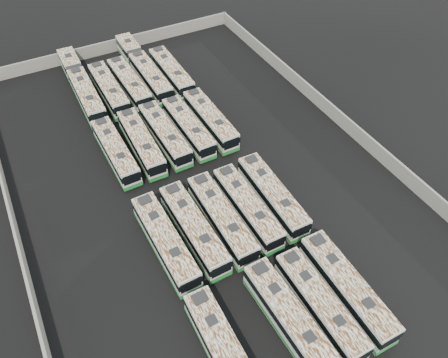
{
  "coord_description": "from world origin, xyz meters",
  "views": [
    {
      "loc": [
        -15.7,
        -34.46,
        40.19
      ],
      "look_at": [
        1.75,
        -1.89,
        1.6
      ],
      "focal_mm": 35.0,
      "sensor_mm": 36.0,
      "label": 1
    }
  ],
  "objects_px": {
    "bus_midfront_far_right": "(272,196)",
    "bus_midback_far_left": "(116,152)",
    "bus_front_far_right": "(347,288)",
    "bus_midfront_right": "(247,207)",
    "bus_front_right": "(319,305)",
    "bus_midback_left": "(141,143)",
    "bus_back_left": "(109,90)",
    "bus_front_far_left": "(225,354)",
    "bus_back_center": "(130,84)",
    "bus_back_right": "(143,68)",
    "bus_midfront_center": "(222,219)",
    "bus_back_far_right": "(172,73)",
    "bus_midback_right": "(188,128)",
    "bus_midback_far_right": "(210,120)",
    "bus_back_far_left": "(81,85)",
    "bus_midfront_far_left": "(165,242)",
    "bus_front_center": "(290,319)",
    "bus_midback_center": "(165,134)",
    "bus_midfront_left": "(194,229)"
  },
  "relations": [
    {
      "from": "bus_midfront_far_right",
      "to": "bus_midback_far_left",
      "type": "distance_m",
      "value": 21.21
    },
    {
      "from": "bus_front_far_right",
      "to": "bus_midfront_right",
      "type": "distance_m",
      "value": 14.0
    },
    {
      "from": "bus_front_right",
      "to": "bus_midback_left",
      "type": "bearing_deg",
      "value": 102.79
    },
    {
      "from": "bus_back_left",
      "to": "bus_front_far_right",
      "type": "bearing_deg",
      "value": -77.22
    },
    {
      "from": "bus_front_far_left",
      "to": "bus_back_center",
      "type": "relative_size",
      "value": 1.0
    },
    {
      "from": "bus_front_far_left",
      "to": "bus_back_right",
      "type": "height_order",
      "value": "bus_front_far_left"
    },
    {
      "from": "bus_midfront_right",
      "to": "bus_midfront_center",
      "type": "bearing_deg",
      "value": -178.77
    },
    {
      "from": "bus_midfront_right",
      "to": "bus_back_far_right",
      "type": "distance_m",
      "value": 30.04
    },
    {
      "from": "bus_front_right",
      "to": "bus_midback_right",
      "type": "height_order",
      "value": "bus_midback_right"
    },
    {
      "from": "bus_midback_far_right",
      "to": "bus_back_far_left",
      "type": "height_order",
      "value": "bus_back_far_left"
    },
    {
      "from": "bus_midfront_far_left",
      "to": "bus_front_center",
      "type": "bearing_deg",
      "value": -64.8
    },
    {
      "from": "bus_midfront_far_right",
      "to": "bus_midback_right",
      "type": "height_order",
      "value": "bus_midfront_far_right"
    },
    {
      "from": "bus_midfront_right",
      "to": "bus_back_right",
      "type": "height_order",
      "value": "bus_back_right"
    },
    {
      "from": "bus_front_far_left",
      "to": "bus_midback_right",
      "type": "relative_size",
      "value": 1.03
    },
    {
      "from": "bus_midback_center",
      "to": "bus_back_far_left",
      "type": "bearing_deg",
      "value": 111.02
    },
    {
      "from": "bus_midfront_far_right",
      "to": "bus_back_right",
      "type": "bearing_deg",
      "value": 97.31
    },
    {
      "from": "bus_front_center",
      "to": "bus_midback_left",
      "type": "xyz_separation_m",
      "value": [
        -3.35,
        29.91,
        -0.03
      ]
    },
    {
      "from": "bus_midfront_far_left",
      "to": "bus_midfront_right",
      "type": "relative_size",
      "value": 1.04
    },
    {
      "from": "bus_back_left",
      "to": "bus_back_center",
      "type": "xyz_separation_m",
      "value": [
        3.28,
        0.02,
        -0.01
      ]
    },
    {
      "from": "bus_front_far_left",
      "to": "bus_front_right",
      "type": "height_order",
      "value": "bus_front_far_left"
    },
    {
      "from": "bus_back_left",
      "to": "bus_back_far_right",
      "type": "distance_m",
      "value": 10.22
    },
    {
      "from": "bus_midfront_right",
      "to": "bus_midback_center",
      "type": "height_order",
      "value": "bus_midback_center"
    },
    {
      "from": "bus_midfront_left",
      "to": "bus_back_far_right",
      "type": "distance_m",
      "value": 31.46
    },
    {
      "from": "bus_front_center",
      "to": "bus_back_left",
      "type": "height_order",
      "value": "bus_front_center"
    },
    {
      "from": "bus_midback_far_left",
      "to": "bus_midback_far_right",
      "type": "distance_m",
      "value": 13.8
    },
    {
      "from": "bus_midback_right",
      "to": "bus_midfront_left",
      "type": "bearing_deg",
      "value": -113.65
    },
    {
      "from": "bus_back_far_left",
      "to": "bus_back_left",
      "type": "distance_m",
      "value": 4.68
    },
    {
      "from": "bus_midback_center",
      "to": "bus_back_right",
      "type": "relative_size",
      "value": 0.64
    },
    {
      "from": "bus_front_center",
      "to": "bus_back_far_right",
      "type": "bearing_deg",
      "value": 79.6
    },
    {
      "from": "bus_front_center",
      "to": "bus_midfront_center",
      "type": "xyz_separation_m",
      "value": [
        0.02,
        13.55,
        0.01
      ]
    },
    {
      "from": "bus_front_far_right",
      "to": "bus_back_far_right",
      "type": "height_order",
      "value": "bus_front_far_right"
    },
    {
      "from": "bus_front_far_right",
      "to": "bus_midback_far_right",
      "type": "relative_size",
      "value": 1.02
    },
    {
      "from": "bus_front_center",
      "to": "bus_back_right",
      "type": "height_order",
      "value": "bus_front_center"
    },
    {
      "from": "bus_midback_right",
      "to": "bus_back_far_left",
      "type": "relative_size",
      "value": 0.62
    },
    {
      "from": "bus_front_right",
      "to": "bus_midfront_far_right",
      "type": "distance_m",
      "value": 14.35
    },
    {
      "from": "bus_midfront_left",
      "to": "bus_midfront_far_right",
      "type": "height_order",
      "value": "bus_midfront_left"
    },
    {
      "from": "bus_front_far_right",
      "to": "bus_back_left",
      "type": "height_order",
      "value": "bus_front_far_right"
    },
    {
      "from": "bus_midback_far_right",
      "to": "bus_back_far_left",
      "type": "distance_m",
      "value": 21.78
    },
    {
      "from": "bus_back_right",
      "to": "bus_midback_far_right",
      "type": "bearing_deg",
      "value": -78.61
    },
    {
      "from": "bus_front_center",
      "to": "bus_midback_left",
      "type": "distance_m",
      "value": 30.09
    },
    {
      "from": "bus_back_far_right",
      "to": "bus_front_far_left",
      "type": "bearing_deg",
      "value": -107.22
    },
    {
      "from": "bus_midback_left",
      "to": "bus_back_center",
      "type": "xyz_separation_m",
      "value": [
        3.28,
        13.77,
        0.02
      ]
    },
    {
      "from": "bus_midfront_center",
      "to": "bus_back_far_right",
      "type": "distance_m",
      "value": 30.69
    },
    {
      "from": "bus_front_far_left",
      "to": "bus_midfront_right",
      "type": "xyz_separation_m",
      "value": [
        10.21,
        13.63,
        -0.03
      ]
    },
    {
      "from": "bus_midfront_far_left",
      "to": "bus_back_right",
      "type": "bearing_deg",
      "value": 71.72
    },
    {
      "from": "bus_midback_center",
      "to": "bus_back_far_right",
      "type": "relative_size",
      "value": 0.99
    },
    {
      "from": "bus_midback_far_left",
      "to": "bus_back_far_right",
      "type": "relative_size",
      "value": 0.97
    },
    {
      "from": "bus_midback_far_left",
      "to": "bus_back_left",
      "type": "height_order",
      "value": "bus_back_left"
    },
    {
      "from": "bus_front_far_left",
      "to": "bus_front_far_right",
      "type": "height_order",
      "value": "bus_front_far_right"
    },
    {
      "from": "bus_front_far_right",
      "to": "bus_back_left",
      "type": "bearing_deg",
      "value": 103.99
    }
  ]
}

